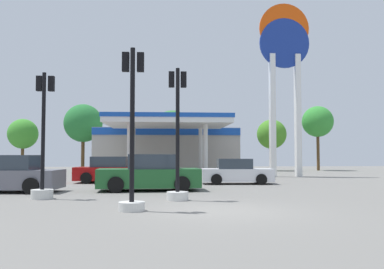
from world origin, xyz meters
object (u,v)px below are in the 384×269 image
at_px(traffic_signal_3, 178,155).
at_px(car_3, 150,174).
at_px(tree_3, 272,134).
at_px(traffic_signal_2, 43,159).
at_px(car_1, 9,175).
at_px(station_pole_sign, 285,66).
at_px(car_2, 237,172).
at_px(tree_1, 83,123).
at_px(traffic_signal_0, 132,150).
at_px(tree_4, 318,122).
at_px(car_0, 112,171).
at_px(tree_2, 172,128).
at_px(tree_0, 23,134).

bearing_deg(traffic_signal_3, car_3, 105.85).
bearing_deg(tree_3, traffic_signal_2, -121.40).
bearing_deg(car_1, station_pole_sign, 35.97).
bearing_deg(car_2, tree_1, 124.98).
relative_size(car_2, traffic_signal_3, 0.84).
height_order(station_pole_sign, traffic_signal_2, station_pole_sign).
height_order(car_1, traffic_signal_0, traffic_signal_0).
xyz_separation_m(car_3, tree_4, (16.81, 22.80, 4.36)).
distance_m(station_pole_sign, car_0, 15.43).
relative_size(car_1, tree_1, 0.71).
xyz_separation_m(tree_2, tree_3, (10.23, 0.41, -0.59)).
bearing_deg(tree_1, car_1, -87.33).
xyz_separation_m(traffic_signal_0, traffic_signal_2, (-3.54, 3.42, -0.29)).
bearing_deg(car_0, car_1, -123.28).
bearing_deg(tree_1, car_0, -72.95).
xyz_separation_m(station_pole_sign, car_1, (-15.84, -11.50, -7.59)).
distance_m(tree_0, tree_3, 24.96).
relative_size(traffic_signal_3, tree_1, 0.73).
height_order(station_pole_sign, car_1, station_pole_sign).
relative_size(station_pole_sign, tree_4, 1.94).
xyz_separation_m(station_pole_sign, tree_2, (-8.25, 10.72, -4.00)).
distance_m(car_3, traffic_signal_3, 4.23).
bearing_deg(tree_3, tree_2, -177.70).
bearing_deg(traffic_signal_2, tree_4, 51.57).
xyz_separation_m(car_1, traffic_signal_3, (7.23, -3.63, 0.88)).
bearing_deg(tree_1, tree_3, 4.50).
bearing_deg(traffic_signal_3, traffic_signal_2, 171.00).
bearing_deg(tree_3, tree_1, -175.50).
distance_m(car_1, car_2, 11.63).
xyz_separation_m(station_pole_sign, traffic_signal_2, (-13.57, -14.34, -6.85)).
height_order(car_1, traffic_signal_3, traffic_signal_3).
bearing_deg(car_2, traffic_signal_3, -114.36).
xyz_separation_m(station_pole_sign, traffic_signal_3, (-8.61, -15.13, -6.70)).
distance_m(car_1, tree_1, 21.53).
xyz_separation_m(station_pole_sign, tree_3, (1.98, 11.13, -4.59)).
height_order(traffic_signal_3, tree_1, tree_1).
height_order(tree_3, tree_4, tree_4).
bearing_deg(tree_1, car_3, -71.18).
relative_size(car_1, traffic_signal_2, 0.99).
relative_size(car_1, tree_2, 0.76).
bearing_deg(car_1, traffic_signal_2, -51.32).
relative_size(car_3, traffic_signal_3, 0.99).
distance_m(car_3, tree_4, 28.66).
distance_m(car_0, car_3, 5.85).
distance_m(traffic_signal_2, tree_3, 29.93).
xyz_separation_m(traffic_signal_2, traffic_signal_3, (4.95, -0.78, 0.15)).
bearing_deg(tree_4, car_0, -137.68).
bearing_deg(traffic_signal_0, car_1, 132.86).
xyz_separation_m(car_3, traffic_signal_0, (-0.29, -6.62, 1.01)).
relative_size(car_3, traffic_signal_2, 1.00).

